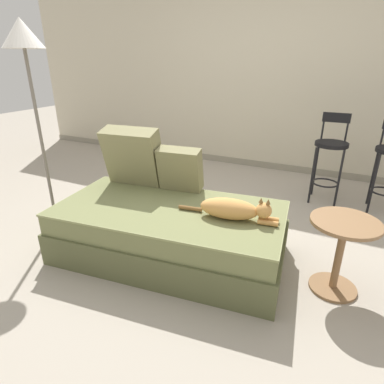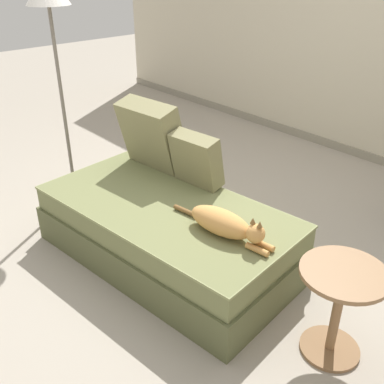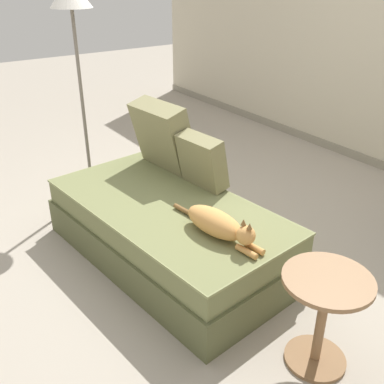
% 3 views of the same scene
% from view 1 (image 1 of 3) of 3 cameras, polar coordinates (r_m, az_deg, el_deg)
% --- Properties ---
extents(ground_plane, '(16.00, 16.00, 0.00)m').
position_cam_1_polar(ground_plane, '(3.00, -0.07, -7.28)').
color(ground_plane, '#A89E8E').
rests_on(ground_plane, ground).
extents(wall_back_panel, '(8.00, 0.10, 2.60)m').
position_cam_1_polar(wall_back_panel, '(4.73, 12.76, 19.80)').
color(wall_back_panel, beige).
rests_on(wall_back_panel, ground).
extents(wall_baseboard_trim, '(8.00, 0.02, 0.09)m').
position_cam_1_polar(wall_baseboard_trim, '(4.89, 11.34, 4.98)').
color(wall_baseboard_trim, gray).
rests_on(wall_baseboard_trim, ground).
extents(couch, '(1.87, 1.10, 0.43)m').
position_cam_1_polar(couch, '(2.58, -4.00, -7.03)').
color(couch, brown).
rests_on(couch, ground).
extents(throw_pillow_corner, '(0.53, 0.35, 0.53)m').
position_cam_1_polar(throw_pillow_corner, '(2.90, -10.41, 6.27)').
color(throw_pillow_corner, '#847F56').
rests_on(throw_pillow_corner, couch).
extents(throw_pillow_middle, '(0.39, 0.24, 0.39)m').
position_cam_1_polar(throw_pillow_middle, '(2.73, -2.14, 4.08)').
color(throw_pillow_middle, '#847F56').
rests_on(throw_pillow_middle, couch).
extents(cat, '(0.75, 0.23, 0.19)m').
position_cam_1_polar(cat, '(2.30, 7.34, -3.04)').
color(cat, tan).
rests_on(cat, couch).
extents(bar_stool_near_window, '(0.34, 0.34, 0.96)m').
position_cam_1_polar(bar_stool_near_window, '(3.78, 23.35, 6.35)').
color(bar_stool_near_window, black).
rests_on(bar_stool_near_window, ground).
extents(side_table, '(0.44, 0.44, 0.54)m').
position_cam_1_polar(side_table, '(2.37, 24.95, -8.68)').
color(side_table, olive).
rests_on(side_table, ground).
extents(floor_lamp, '(0.32, 0.32, 1.79)m').
position_cam_1_polar(floor_lamp, '(3.04, -27.45, 20.66)').
color(floor_lamp, slate).
rests_on(floor_lamp, ground).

